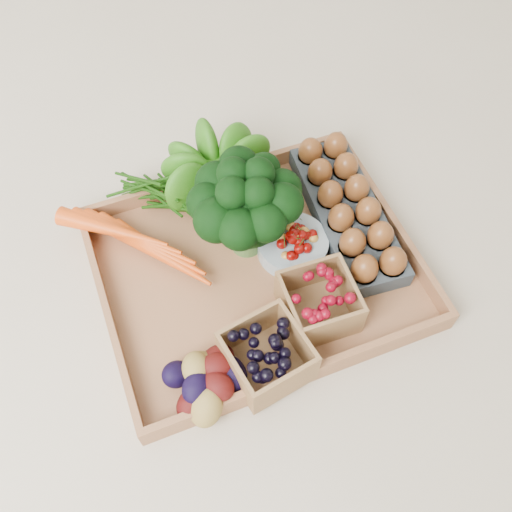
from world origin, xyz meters
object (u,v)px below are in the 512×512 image
object	(u,v)px
broccoli	(246,221)
egg_carton	(347,214)
cherry_bowl	(293,246)
tray	(256,271)

from	to	relation	value
broccoli	egg_carton	size ratio (longest dim) A/B	0.57
cherry_bowl	broccoli	bearing A→B (deg)	149.86
broccoli	cherry_bowl	bearing A→B (deg)	-30.14
tray	cherry_bowl	distance (m)	0.08
broccoli	egg_carton	bearing A→B (deg)	-4.37
tray	egg_carton	distance (m)	0.21
broccoli	cherry_bowl	size ratio (longest dim) A/B	1.48
broccoli	cherry_bowl	world-z (taller)	broccoli
tray	broccoli	distance (m)	0.10
broccoli	tray	bearing A→B (deg)	-93.65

